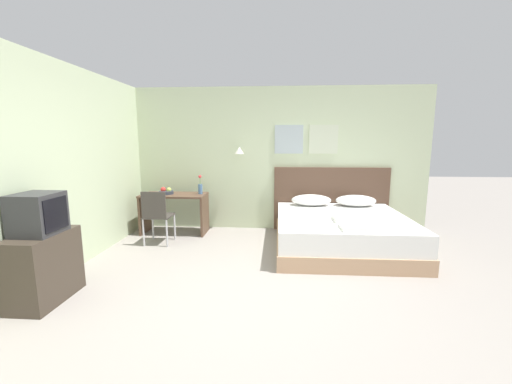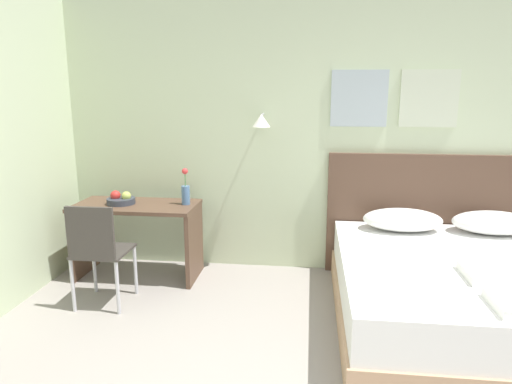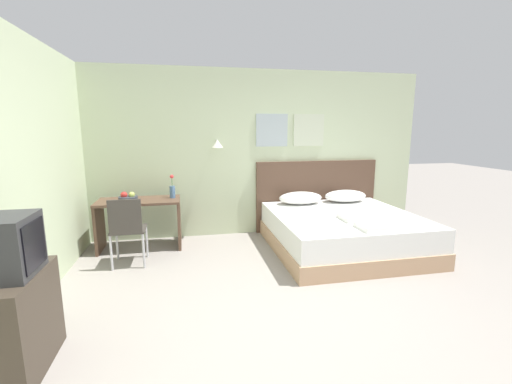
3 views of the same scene
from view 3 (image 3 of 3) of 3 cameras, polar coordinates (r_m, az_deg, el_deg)
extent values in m
plane|color=gray|center=(3.37, 8.64, -20.54)|extent=(24.00, 24.00, 0.00)
cube|color=beige|center=(5.60, -0.98, 6.41)|extent=(5.82, 0.06, 2.65)
cube|color=#A8B7BC|center=(5.62, 2.65, 10.25)|extent=(0.52, 0.02, 0.52)
cube|color=beige|center=(5.81, 8.78, 10.15)|extent=(0.52, 0.02, 0.52)
cylinder|color=#B2B2B7|center=(5.40, -6.57, 8.58)|extent=(0.02, 0.16, 0.02)
cone|color=white|center=(5.31, -6.46, 8.01)|extent=(0.17, 0.17, 0.12)
cube|color=tan|center=(5.16, 14.21, -8.07)|extent=(2.00, 2.03, 0.22)
cube|color=white|center=(5.09, 14.34, -5.26)|extent=(1.96, 1.99, 0.31)
cube|color=brown|center=(5.96, 10.07, -0.57)|extent=(2.12, 0.06, 1.19)
ellipsoid|color=white|center=(5.56, 7.42, -0.99)|extent=(0.70, 0.41, 0.20)
ellipsoid|color=white|center=(5.86, 14.68, -0.65)|extent=(0.70, 0.41, 0.20)
cube|color=white|center=(4.78, 15.99, -4.09)|extent=(0.35, 0.35, 0.06)
cube|color=white|center=(4.39, 18.55, -5.52)|extent=(0.29, 0.34, 0.06)
cube|color=brown|center=(5.20, -18.97, -1.42)|extent=(1.15, 0.58, 0.03)
cube|color=brown|center=(5.38, -24.65, -5.38)|extent=(0.04, 0.53, 0.69)
cube|color=brown|center=(5.24, -12.66, -5.06)|extent=(0.04, 0.53, 0.69)
cube|color=#3D3833|center=(4.70, -20.46, -5.87)|extent=(0.42, 0.42, 0.02)
cube|color=#3D3833|center=(4.45, -21.02, -3.85)|extent=(0.39, 0.03, 0.42)
cylinder|color=#B7B7BC|center=(4.98, -22.15, -7.89)|extent=(0.03, 0.03, 0.45)
cylinder|color=#B7B7BC|center=(4.92, -17.75, -7.81)|extent=(0.03, 0.03, 0.45)
cylinder|color=#B7B7BC|center=(4.62, -22.98, -9.37)|extent=(0.03, 0.03, 0.45)
cylinder|color=#B7B7BC|center=(4.56, -18.23, -9.31)|extent=(0.03, 0.03, 0.45)
cylinder|color=#333842|center=(5.20, -20.54, -1.02)|extent=(0.26, 0.26, 0.05)
sphere|color=#B2C156|center=(5.19, -19.99, -0.45)|extent=(0.09, 0.09, 0.09)
sphere|color=red|center=(5.20, -21.15, -0.46)|extent=(0.09, 0.09, 0.09)
cylinder|color=#4C7099|center=(5.18, -13.75, 0.01)|extent=(0.08, 0.08, 0.18)
cylinder|color=#3D7538|center=(5.15, -13.83, 1.75)|extent=(0.01, 0.01, 0.14)
sphere|color=#DB3838|center=(5.14, -13.87, 2.52)|extent=(0.06, 0.06, 0.06)
cube|color=#3D3328|center=(3.13, -35.39, -17.51)|extent=(0.41, 0.72, 0.73)
cube|color=#2D2D30|center=(2.92, -36.62, -7.34)|extent=(0.39, 0.42, 0.42)
cube|color=black|center=(2.84, -32.97, -7.39)|extent=(0.01, 0.33, 0.33)
camera|label=1|loc=(1.27, 97.29, -4.12)|focal=22.00mm
camera|label=2|loc=(1.40, 31.96, 9.81)|focal=32.00mm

